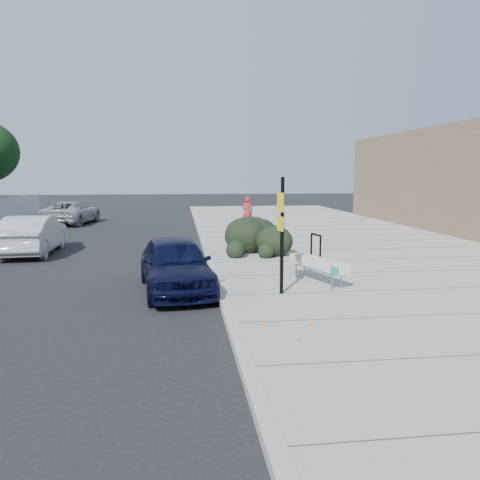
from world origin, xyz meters
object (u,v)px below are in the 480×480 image
object	(u,v)px
wagon_silver	(33,235)
suv_silver	(72,212)
bench	(318,264)
bike_rack	(316,246)
sign_post	(282,229)
sedan_navy	(175,264)
pedestrian	(247,212)

from	to	relation	value
wagon_silver	suv_silver	bearing A→B (deg)	-86.14
bench	bike_rack	distance (m)	2.59
bench	sign_post	distance (m)	1.85
bike_rack	suv_silver	xyz separation A→B (m)	(-10.44, 14.53, -0.03)
bench	bike_rack	xyz separation A→B (m)	(0.68, 2.50, 0.07)
sedan_navy	bench	bearing A→B (deg)	-10.35
sign_post	wagon_silver	size ratio (longest dim) A/B	0.62
sedan_navy	suv_silver	distance (m)	17.96
sign_post	sedan_navy	xyz separation A→B (m)	(-2.40, 1.18, -0.98)
bench	sedan_navy	bearing A→B (deg)	157.44
bike_rack	sign_post	xyz separation A→B (m)	(-1.85, -3.50, 0.95)
suv_silver	pedestrian	size ratio (longest dim) A/B	3.00
sedan_navy	pedestrian	size ratio (longest dim) A/B	2.48
suv_silver	sign_post	bearing A→B (deg)	123.37
bench	wagon_silver	distance (m)	10.81
sign_post	sedan_navy	world-z (taller)	sign_post
sedan_navy	suv_silver	size ratio (longest dim) A/B	0.83
bike_rack	suv_silver	bearing A→B (deg)	113.69
wagon_silver	pedestrian	distance (m)	10.69
bike_rack	sign_post	size ratio (longest dim) A/B	0.35
suv_silver	bench	bearing A→B (deg)	127.70
pedestrian	wagon_silver	bearing A→B (deg)	33.35
bench	suv_silver	size ratio (longest dim) A/B	0.43
bench	sign_post	xyz separation A→B (m)	(-1.16, -1.00, 1.03)
bench	suv_silver	world-z (taller)	suv_silver
sign_post	suv_silver	bearing A→B (deg)	101.50
bike_rack	wagon_silver	world-z (taller)	wagon_silver
sedan_navy	bike_rack	bearing A→B (deg)	21.16
sedan_navy	wagon_silver	distance (m)	8.07
suv_silver	wagon_silver	bearing A→B (deg)	103.33
suv_silver	pedestrian	bearing A→B (deg)	163.10
sedan_navy	pedestrian	bearing A→B (deg)	66.41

